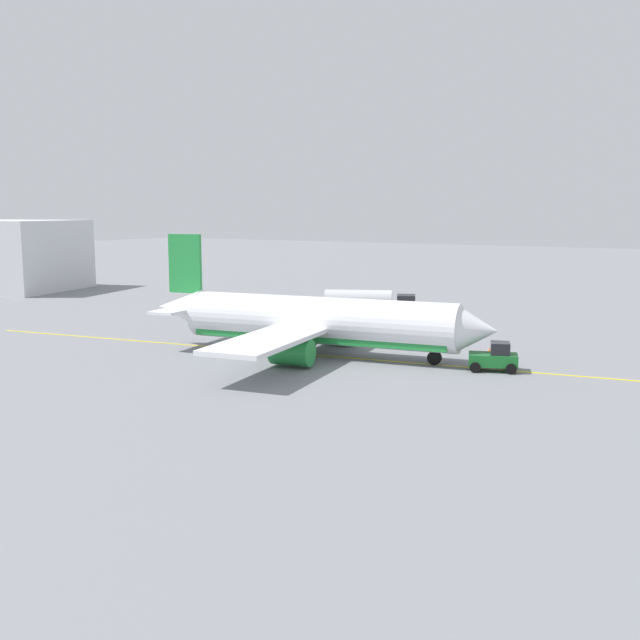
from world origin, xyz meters
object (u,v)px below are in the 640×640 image
object	(u,v)px
airplane	(315,322)
pushback_tug	(495,358)
safety_cone_nose	(489,351)
fuel_tanker	(367,302)
refueling_worker	(392,323)

from	to	relation	value
airplane	pushback_tug	bearing A→B (deg)	6.98
airplane	safety_cone_nose	world-z (taller)	airplane
fuel_tanker	refueling_worker	bearing A→B (deg)	-47.06
refueling_worker	safety_cone_nose	distance (m)	14.31
pushback_tug	safety_cone_nose	xyz separation A→B (m)	(-2.31, 5.84, -0.70)
fuel_tanker	refueling_worker	xyz separation A→B (m)	(6.47, -6.96, -0.91)
fuel_tanker	pushback_tug	distance (m)	29.09
refueling_worker	safety_cone_nose	bearing A→B (deg)	-29.88
airplane	safety_cone_nose	xyz separation A→B (m)	(12.45, 7.65, -2.47)
refueling_worker	safety_cone_nose	size ratio (longest dim) A/B	2.79
airplane	safety_cone_nose	distance (m)	14.82
pushback_tug	refueling_worker	distance (m)	19.61
pushback_tug	safety_cone_nose	world-z (taller)	pushback_tug
fuel_tanker	airplane	bearing A→B (deg)	-73.53
fuel_tanker	safety_cone_nose	xyz separation A→B (m)	(18.87, -14.08, -1.43)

